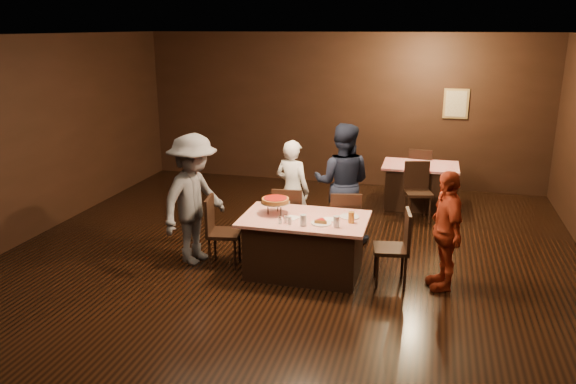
# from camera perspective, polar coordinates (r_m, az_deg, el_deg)

# --- Properties ---
(room) EXTENTS (10.00, 10.04, 3.02)m
(room) POSITION_cam_1_polar(r_m,az_deg,el_deg) (6.43, -1.82, 7.83)
(room) COLOR black
(room) RESTS_ON ground
(main_table) EXTENTS (1.60, 1.00, 0.77)m
(main_table) POSITION_cam_1_polar(r_m,az_deg,el_deg) (7.28, 1.68, -5.47)
(main_table) COLOR #B31C0B
(main_table) RESTS_ON ground
(back_table) EXTENTS (1.30, 0.90, 0.77)m
(back_table) POSITION_cam_1_polar(r_m,az_deg,el_deg) (10.22, 13.20, 0.63)
(back_table) COLOR red
(back_table) RESTS_ON ground
(chair_far_left) EXTENTS (0.46, 0.46, 0.95)m
(chair_far_left) POSITION_cam_1_polar(r_m,az_deg,el_deg) (8.01, 0.10, -2.66)
(chair_far_left) COLOR black
(chair_far_left) RESTS_ON ground
(chair_far_right) EXTENTS (0.50, 0.50, 0.95)m
(chair_far_right) POSITION_cam_1_polar(r_m,az_deg,el_deg) (7.87, 5.76, -3.13)
(chair_far_right) COLOR black
(chair_far_right) RESTS_ON ground
(chair_end_left) EXTENTS (0.48, 0.48, 0.95)m
(chair_end_left) POSITION_cam_1_polar(r_m,az_deg,el_deg) (7.55, -6.50, -4.02)
(chair_end_left) COLOR black
(chair_end_left) RESTS_ON ground
(chair_end_right) EXTENTS (0.48, 0.48, 0.95)m
(chair_end_right) POSITION_cam_1_polar(r_m,az_deg,el_deg) (7.10, 10.41, -5.54)
(chair_end_right) COLOR black
(chair_end_right) RESTS_ON ground
(chair_back_near) EXTENTS (0.51, 0.51, 0.95)m
(chair_back_near) POSITION_cam_1_polar(r_m,az_deg,el_deg) (9.53, 13.10, 0.03)
(chair_back_near) COLOR black
(chair_back_near) RESTS_ON ground
(chair_back_far) EXTENTS (0.47, 0.47, 0.95)m
(chair_back_far) POSITION_cam_1_polar(r_m,az_deg,el_deg) (10.78, 13.33, 1.93)
(chair_back_far) COLOR black
(chair_back_far) RESTS_ON ground
(diner_white_jacket) EXTENTS (0.64, 0.51, 1.52)m
(diner_white_jacket) POSITION_cam_1_polar(r_m,az_deg,el_deg) (8.36, 0.44, 0.19)
(diner_white_jacket) COLOR white
(diner_white_jacket) RESTS_ON ground
(diner_navy_hoodie) EXTENTS (0.87, 0.68, 1.78)m
(diner_navy_hoodie) POSITION_cam_1_polar(r_m,az_deg,el_deg) (8.29, 5.52, 0.91)
(diner_navy_hoodie) COLOR black
(diner_navy_hoodie) RESTS_ON ground
(diner_grey_knit) EXTENTS (0.95, 1.28, 1.77)m
(diner_grey_knit) POSITION_cam_1_polar(r_m,az_deg,el_deg) (7.59, -9.54, -0.75)
(diner_grey_knit) COLOR #56565B
(diner_grey_knit) RESTS_ON ground
(diner_red_shirt) EXTENTS (0.59, 0.94, 1.49)m
(diner_red_shirt) POSITION_cam_1_polar(r_m,az_deg,el_deg) (7.04, 15.73, -3.75)
(diner_red_shirt) COLOR #A6341B
(diner_red_shirt) RESTS_ON ground
(pizza_stand) EXTENTS (0.38, 0.38, 0.22)m
(pizza_stand) POSITION_cam_1_polar(r_m,az_deg,el_deg) (7.22, -1.29, -0.86)
(pizza_stand) COLOR black
(pizza_stand) RESTS_ON main_table
(plate_with_slice) EXTENTS (0.25, 0.25, 0.06)m
(plate_with_slice) POSITION_cam_1_polar(r_m,az_deg,el_deg) (6.92, 3.40, -3.05)
(plate_with_slice) COLOR white
(plate_with_slice) RESTS_ON main_table
(plate_empty) EXTENTS (0.25, 0.25, 0.01)m
(plate_empty) POSITION_cam_1_polar(r_m,az_deg,el_deg) (7.18, 6.26, -2.51)
(plate_empty) COLOR white
(plate_empty) RESTS_ON main_table
(glass_front_left) EXTENTS (0.08, 0.08, 0.14)m
(glass_front_left) POSITION_cam_1_polar(r_m,az_deg,el_deg) (6.83, 1.56, -2.88)
(glass_front_left) COLOR silver
(glass_front_left) RESTS_ON main_table
(glass_front_right) EXTENTS (0.08, 0.08, 0.14)m
(glass_front_right) POSITION_cam_1_polar(r_m,az_deg,el_deg) (6.80, 4.94, -3.02)
(glass_front_right) COLOR silver
(glass_front_right) RESTS_ON main_table
(glass_amber) EXTENTS (0.08, 0.08, 0.14)m
(glass_amber) POSITION_cam_1_polar(r_m,az_deg,el_deg) (6.97, 6.44, -2.58)
(glass_amber) COLOR #BF7F26
(glass_amber) RESTS_ON main_table
(condiments) EXTENTS (0.17, 0.10, 0.09)m
(condiments) POSITION_cam_1_polar(r_m,az_deg,el_deg) (6.91, -0.27, -2.84)
(condiments) COLOR silver
(condiments) RESTS_ON main_table
(napkin_center) EXTENTS (0.19, 0.19, 0.01)m
(napkin_center) POSITION_cam_1_polar(r_m,az_deg,el_deg) (7.08, 4.08, -2.77)
(napkin_center) COLOR white
(napkin_center) RESTS_ON main_table
(napkin_left) EXTENTS (0.21, 0.21, 0.01)m
(napkin_left) POSITION_cam_1_polar(r_m,az_deg,el_deg) (7.13, 0.44, -2.61)
(napkin_left) COLOR white
(napkin_left) RESTS_ON main_table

